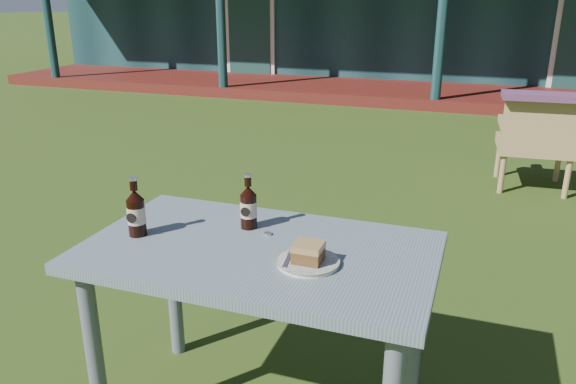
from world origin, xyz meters
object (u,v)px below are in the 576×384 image
at_px(cola_bottle_near, 248,207).
at_px(armchair_left, 537,138).
at_px(cafe_table, 259,273).
at_px(plate, 308,262).
at_px(cake_slice, 308,252).
at_px(cola_bottle_far, 136,212).

height_order(cola_bottle_near, armchair_left, cola_bottle_near).
height_order(cafe_table, plate, plate).
bearing_deg(cake_slice, armchair_left, 74.78).
height_order(plate, cake_slice, cake_slice).
bearing_deg(cafe_table, armchair_left, 71.20).
bearing_deg(cola_bottle_near, cola_bottle_far, -150.81).
height_order(cola_bottle_near, cola_bottle_far, cola_bottle_far).
distance_m(cafe_table, cola_bottle_far, 0.49).
relative_size(cafe_table, armchair_left, 1.54).
relative_size(plate, cake_slice, 2.22).
relative_size(cola_bottle_far, armchair_left, 0.28).
height_order(plate, cola_bottle_far, cola_bottle_far).
xyz_separation_m(cola_bottle_near, cola_bottle_far, (-0.35, -0.20, 0.00)).
xyz_separation_m(cake_slice, cola_bottle_far, (-0.65, 0.02, 0.04)).
xyz_separation_m(plate, armchair_left, (0.90, 3.29, -0.29)).
distance_m(cola_bottle_far, armchair_left, 3.63).
bearing_deg(cola_bottle_far, cake_slice, -1.94).
height_order(plate, cola_bottle_near, cola_bottle_near).
xyz_separation_m(cafe_table, cola_bottle_far, (-0.45, -0.05, 0.19)).
relative_size(cake_slice, cola_bottle_near, 0.44).
relative_size(cafe_table, plate, 5.88).
relative_size(cola_bottle_near, cola_bottle_far, 0.96).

